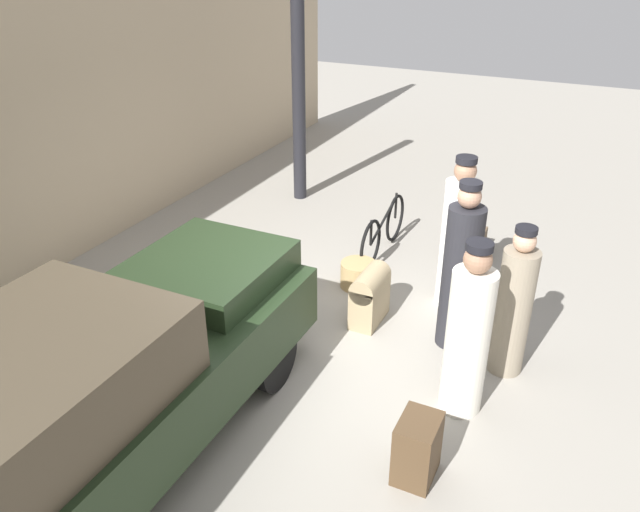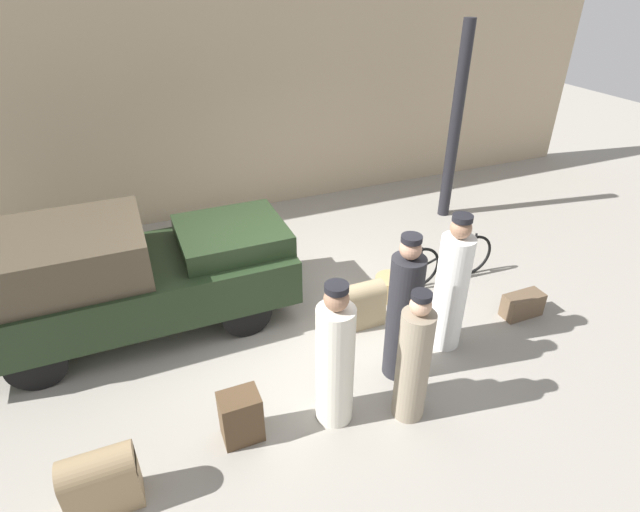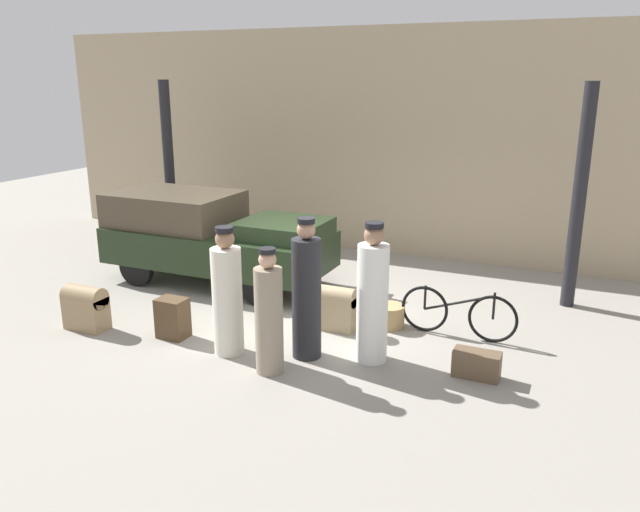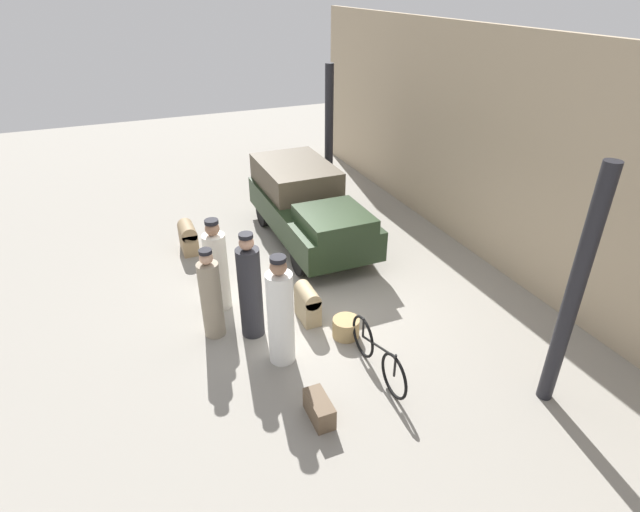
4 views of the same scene
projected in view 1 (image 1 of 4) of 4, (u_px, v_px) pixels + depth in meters
ground_plane at (329, 345)px, 6.78m from camera, size 30.00×30.00×0.00m
station_building_facade at (15, 99)px, 7.31m from camera, size 16.00×0.15×4.50m
canopy_pillar_right at (299, 93)px, 9.75m from camera, size 0.21×0.21×3.49m
truck at (106, 376)px, 4.94m from camera, size 3.97×1.65×1.57m
bicycle at (383, 230)px, 8.56m from camera, size 1.64×0.04×0.72m
wicker_basket at (358, 274)px, 7.83m from camera, size 0.45×0.45×0.33m
porter_carrying_trunk at (458, 239)px, 7.18m from camera, size 0.40×0.40×1.83m
conductor_in_dark_uniform at (513, 308)px, 6.08m from camera, size 0.35×0.35×1.60m
porter_lifting_near_truck at (460, 273)px, 6.43m from camera, size 0.38×0.38×1.86m
porter_with_bicycle at (468, 337)px, 5.55m from camera, size 0.40×0.40×1.72m
trunk_wicker_pale at (473, 244)px, 8.59m from camera, size 0.57×0.26×0.34m
suitcase_tan_flat at (417, 449)px, 5.03m from camera, size 0.41×0.31×0.57m
trunk_barrel_dark at (370, 295)px, 7.05m from camera, size 0.58×0.29×0.65m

